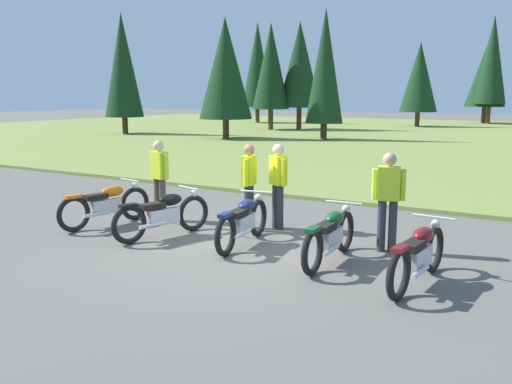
% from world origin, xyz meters
% --- Properties ---
extents(ground_plane, '(140.00, 140.00, 0.00)m').
position_xyz_m(ground_plane, '(0.00, 0.00, 0.00)').
color(ground_plane, '#605B54').
extents(grass_moorland, '(80.00, 44.00, 0.10)m').
position_xyz_m(grass_moorland, '(0.00, 26.59, 0.05)').
color(grass_moorland, olive).
rests_on(grass_moorland, ground).
extents(forest_treeline, '(42.32, 29.19, 9.09)m').
position_xyz_m(forest_treeline, '(-1.70, 34.58, 4.52)').
color(forest_treeline, '#47331E').
rests_on(forest_treeline, ground).
extents(motorcycle_orange, '(0.69, 2.08, 0.88)m').
position_xyz_m(motorcycle_orange, '(-3.20, 0.09, 0.44)').
color(motorcycle_orange, black).
rests_on(motorcycle_orange, ground).
extents(motorcycle_black, '(0.80, 2.05, 0.88)m').
position_xyz_m(motorcycle_black, '(-1.62, -0.02, 0.44)').
color(motorcycle_black, black).
rests_on(motorcycle_black, ground).
extents(motorcycle_navy, '(0.66, 2.09, 0.88)m').
position_xyz_m(motorcycle_navy, '(-0.05, 0.25, 0.44)').
color(motorcycle_navy, black).
rests_on(motorcycle_navy, ground).
extents(motorcycle_british_green, '(0.62, 2.10, 0.88)m').
position_xyz_m(motorcycle_british_green, '(1.65, 0.10, 0.44)').
color(motorcycle_british_green, black).
rests_on(motorcycle_british_green, ground).
extents(motorcycle_maroon, '(0.62, 2.10, 0.88)m').
position_xyz_m(motorcycle_maroon, '(3.11, -0.24, 0.44)').
color(motorcycle_maroon, black).
rests_on(motorcycle_maroon, ground).
extents(rider_near_row_end, '(0.47, 0.38, 1.67)m').
position_xyz_m(rider_near_row_end, '(-0.12, 1.63, 0.95)').
color(rider_near_row_end, '#2D2D38').
rests_on(rider_near_row_end, ground).
extents(rider_in_hivis_vest, '(0.32, 0.53, 1.67)m').
position_xyz_m(rider_in_hivis_vest, '(-0.59, 1.33, 0.95)').
color(rider_in_hivis_vest, '#2D2D38').
rests_on(rider_in_hivis_vest, ground).
extents(rider_checking_bike, '(0.54, 0.29, 1.67)m').
position_xyz_m(rider_checking_bike, '(-2.61, 1.04, 0.95)').
color(rider_checking_bike, '#4C4233').
rests_on(rider_checking_bike, ground).
extents(rider_with_back_turned, '(0.53, 0.32, 1.67)m').
position_xyz_m(rider_with_back_turned, '(2.22, 1.16, 0.95)').
color(rider_with_back_turned, '#2D2D38').
rests_on(rider_with_back_turned, ground).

